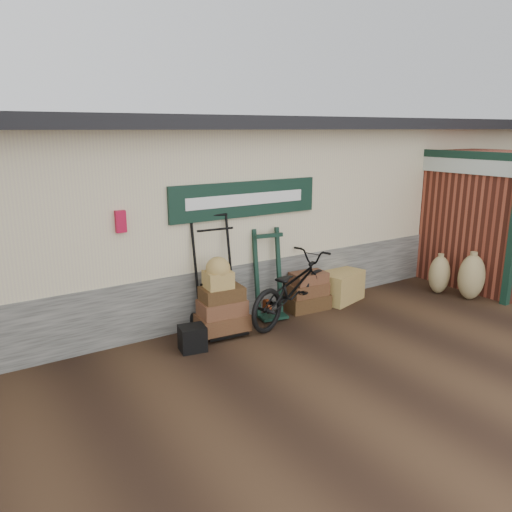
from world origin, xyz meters
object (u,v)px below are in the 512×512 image
at_px(green_barrow, 269,274).
at_px(bicycle, 292,284).
at_px(porter_trolley, 216,274).
at_px(suitcase_stack, 307,291).
at_px(wicker_hamper, 340,286).
at_px(black_trunk, 192,338).

bearing_deg(green_barrow, bicycle, -45.54).
bearing_deg(porter_trolley, suitcase_stack, 4.95).
distance_m(wicker_hamper, bicycle, 1.36).
xyz_separation_m(black_trunk, bicycle, (1.87, 0.17, 0.42)).
bearing_deg(porter_trolley, wicker_hamper, 5.29).
bearing_deg(suitcase_stack, wicker_hamper, 0.92).
xyz_separation_m(suitcase_stack, wicker_hamper, (0.78, 0.01, -0.06)).
relative_size(suitcase_stack, wicker_hamper, 0.90).
relative_size(green_barrow, suitcase_stack, 1.96).
bearing_deg(green_barrow, suitcase_stack, 3.77).
bearing_deg(suitcase_stack, green_barrow, 174.76).
bearing_deg(suitcase_stack, black_trunk, -169.72).
height_order(green_barrow, suitcase_stack, green_barrow).
height_order(porter_trolley, suitcase_stack, porter_trolley).
bearing_deg(bicycle, suitcase_stack, -80.68).
distance_m(porter_trolley, black_trunk, 1.06).
relative_size(wicker_hamper, black_trunk, 2.32).
xyz_separation_m(suitcase_stack, black_trunk, (-2.37, -0.43, -0.15)).
height_order(suitcase_stack, wicker_hamper, suitcase_stack).
height_order(porter_trolley, bicycle, porter_trolley).
bearing_deg(bicycle, wicker_hamper, -95.83).
height_order(green_barrow, black_trunk, green_barrow).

